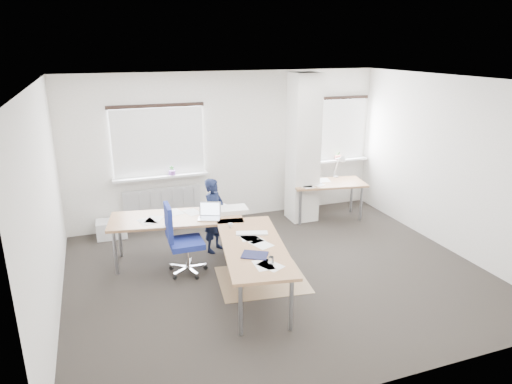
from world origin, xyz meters
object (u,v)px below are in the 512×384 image
object	(u,v)px
task_chair	(184,254)
person	(214,215)
desk_side	(328,184)
desk_main	(215,232)

from	to	relation	value
task_chair	person	distance (m)	0.94
desk_side	person	xyz separation A→B (m)	(-2.44, -0.70, -0.07)
desk_main	desk_side	world-z (taller)	desk_side
desk_main	task_chair	world-z (taller)	task_chair
desk_main	desk_side	distance (m)	3.07
desk_main	task_chair	size ratio (longest dim) A/B	2.72
desk_side	task_chair	xyz separation A→B (m)	(-3.07, -1.32, -0.38)
desk_main	desk_side	size ratio (longest dim) A/B	1.98
desk_main	desk_side	xyz separation A→B (m)	(2.65, 1.54, -0.01)
task_chair	desk_main	bearing A→B (deg)	-26.91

